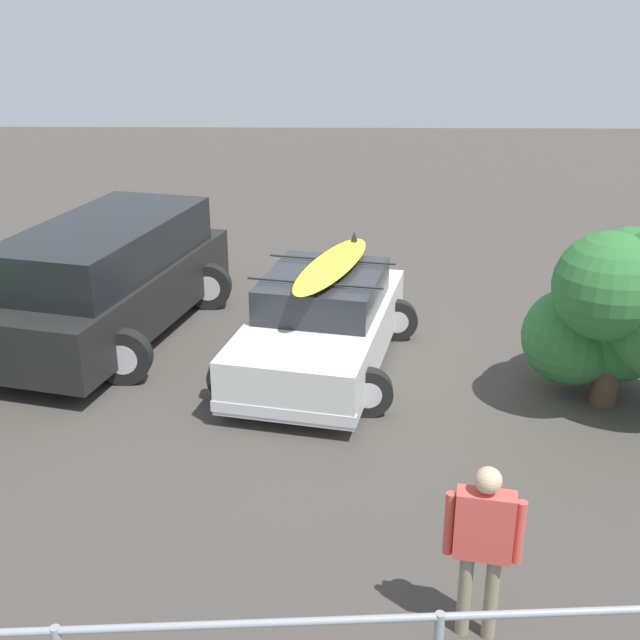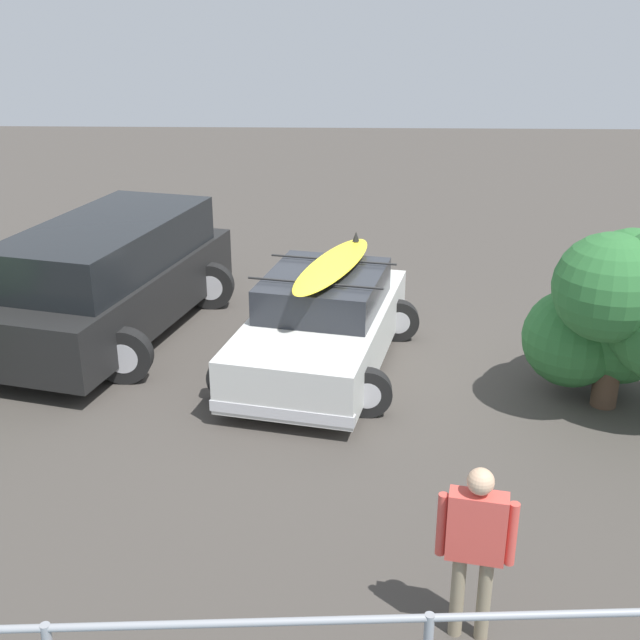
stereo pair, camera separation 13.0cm
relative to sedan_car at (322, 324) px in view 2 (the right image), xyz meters
The scene contains 5 objects.
ground_plane 0.67m from the sedan_car, 126.97° to the right, with size 44.00×44.00×0.02m, color #423D38.
sedan_car is the anchor object (origin of this frame).
suv_car 3.37m from the sedan_car, 18.71° to the right, with size 3.31×5.17×1.77m.
person_bystander 5.26m from the sedan_car, 104.69° to the left, with size 0.60×0.26×1.57m.
bush_near_left 4.00m from the sedan_car, 163.66° to the left, with size 2.47×2.44×2.47m.
Camera 2 is at (-0.20, 10.32, 4.81)m, focal length 45.00 mm.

